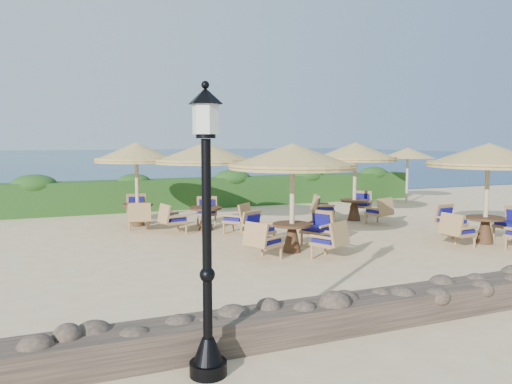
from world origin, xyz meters
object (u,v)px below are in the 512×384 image
(cafe_set_3, at_px, (205,166))
(cafe_set_4, at_px, (355,164))
(cafe_set_2, at_px, (137,164))
(lamp_post, at_px, (207,244))
(cafe_set_1, at_px, (488,172))
(cafe_set_0, at_px, (292,175))
(extra_parasol, at_px, (408,153))

(cafe_set_3, xyz_separation_m, cafe_set_4, (5.21, -0.12, -0.04))
(cafe_set_2, height_order, cafe_set_3, same)
(lamp_post, height_order, cafe_set_4, lamp_post)
(cafe_set_1, bearing_deg, cafe_set_0, 168.88)
(cafe_set_0, bearing_deg, cafe_set_2, 118.82)
(lamp_post, distance_m, cafe_set_1, 9.97)
(cafe_set_0, height_order, cafe_set_2, same)
(cafe_set_2, xyz_separation_m, cafe_set_3, (1.78, -1.60, -0.02))
(cafe_set_3, bearing_deg, cafe_set_0, -73.15)
(extra_parasol, height_order, cafe_set_4, cafe_set_4)
(cafe_set_2, bearing_deg, cafe_set_3, -41.94)
(cafe_set_3, bearing_deg, cafe_set_4, -1.36)
(cafe_set_1, bearing_deg, cafe_set_2, 142.24)
(lamp_post, bearing_deg, cafe_set_4, 48.48)
(cafe_set_2, distance_m, cafe_set_4, 7.20)
(cafe_set_1, relative_size, cafe_set_2, 1.09)
(cafe_set_1, height_order, cafe_set_2, same)
(lamp_post, distance_m, extra_parasol, 17.41)
(cafe_set_0, bearing_deg, cafe_set_1, -11.12)
(cafe_set_0, xyz_separation_m, cafe_set_1, (5.19, -1.02, 0.00))
(lamp_post, xyz_separation_m, cafe_set_2, (0.89, 10.62, 0.42))
(lamp_post, bearing_deg, cafe_set_3, 73.53)
(extra_parasol, bearing_deg, cafe_set_2, -173.27)
(cafe_set_1, bearing_deg, extra_parasol, 64.53)
(cafe_set_0, bearing_deg, extra_parasol, 36.84)
(cafe_set_1, height_order, cafe_set_4, same)
(cafe_set_1, height_order, cafe_set_3, same)
(extra_parasol, relative_size, cafe_set_0, 0.77)
(cafe_set_0, height_order, cafe_set_3, same)
(lamp_post, relative_size, extra_parasol, 1.38)
(cafe_set_4, bearing_deg, cafe_set_0, -139.48)
(lamp_post, relative_size, cafe_set_0, 1.06)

